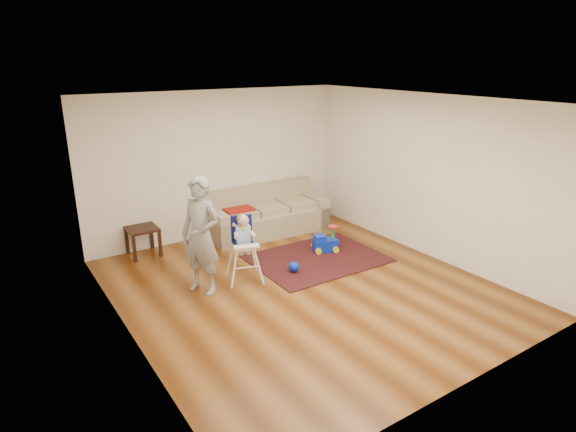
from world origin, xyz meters
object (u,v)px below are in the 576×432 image
sofa (267,210)px  side_table (143,241)px  high_chair (244,249)px  adult (201,236)px  ride_on_toy (325,238)px  toy_ball (294,267)px

sofa → side_table: bearing=178.2°
side_table → high_chair: high_chair is taller
sofa → side_table: (-2.35, 0.21, -0.20)m
sofa → adult: 2.62m
ride_on_toy → adult: size_ratio=0.26×
sofa → toy_ball: sofa is taller
high_chair → adult: adult is taller
ride_on_toy → adult: (-2.38, -0.20, 0.61)m
adult → ride_on_toy: bearing=65.5°
ride_on_toy → side_table: bearing=169.8°
side_table → ride_on_toy: bearing=-30.6°
high_chair → toy_ball: bearing=1.5°
sofa → side_table: size_ratio=4.73×
ride_on_toy → toy_ball: (-0.95, -0.43, -0.14)m
toy_ball → ride_on_toy: bearing=24.3°
sofa → high_chair: high_chair is taller
side_table → toy_ball: (1.74, -2.02, -0.15)m
sofa → toy_ball: bearing=-105.2°
ride_on_toy → high_chair: 1.74m
toy_ball → side_table: bearing=130.8°
toy_ball → adult: size_ratio=0.10×
sofa → high_chair: size_ratio=2.23×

